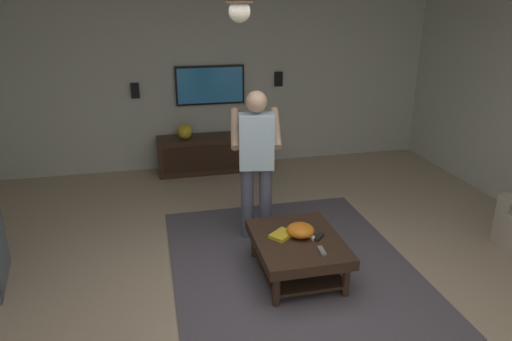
% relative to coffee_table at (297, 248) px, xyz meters
% --- Properties ---
extents(ground_plane, '(9.08, 9.08, 0.00)m').
position_rel_coffee_table_xyz_m(ground_plane, '(-0.44, 0.26, -0.30)').
color(ground_plane, tan).
extents(wall_back_tv, '(0.10, 6.97, 2.82)m').
position_rel_coffee_table_xyz_m(wall_back_tv, '(3.40, 0.26, 1.12)').
color(wall_back_tv, '#B2B7AD').
rests_on(wall_back_tv, ground).
extents(area_rug, '(2.84, 2.34, 0.01)m').
position_rel_coffee_table_xyz_m(area_rug, '(0.20, 0.00, -0.29)').
color(area_rug, '#514C56').
rests_on(area_rug, ground).
extents(coffee_table, '(1.00, 0.80, 0.40)m').
position_rel_coffee_table_xyz_m(coffee_table, '(0.00, 0.00, 0.00)').
color(coffee_table, '#332116').
rests_on(coffee_table, ground).
extents(media_console, '(0.45, 1.70, 0.55)m').
position_rel_coffee_table_xyz_m(media_console, '(3.06, 0.35, -0.02)').
color(media_console, '#332116').
rests_on(media_console, ground).
extents(tv, '(0.05, 1.04, 0.58)m').
position_rel_coffee_table_xyz_m(tv, '(3.30, 0.35, 0.98)').
color(tv, black).
extents(person_standing, '(0.60, 0.60, 1.64)m').
position_rel_coffee_table_xyz_m(person_standing, '(0.87, 0.20, 0.64)').
color(person_standing, '#4C5166').
rests_on(person_standing, ground).
extents(bowl, '(0.26, 0.26, 0.12)m').
position_rel_coffee_table_xyz_m(bowl, '(0.04, -0.04, 0.16)').
color(bowl, orange).
rests_on(bowl, coffee_table).
extents(remote_white, '(0.16, 0.08, 0.02)m').
position_rel_coffee_table_xyz_m(remote_white, '(-0.00, -0.12, 0.12)').
color(remote_white, white).
rests_on(remote_white, coffee_table).
extents(remote_black, '(0.14, 0.13, 0.02)m').
position_rel_coffee_table_xyz_m(remote_black, '(-0.04, -0.19, 0.12)').
color(remote_black, black).
rests_on(remote_black, coffee_table).
extents(remote_grey, '(0.15, 0.05, 0.02)m').
position_rel_coffee_table_xyz_m(remote_grey, '(-0.29, -0.13, 0.12)').
color(remote_grey, slate).
rests_on(remote_grey, coffee_table).
extents(book, '(0.26, 0.27, 0.04)m').
position_rel_coffee_table_xyz_m(book, '(0.07, 0.14, 0.12)').
color(book, gold).
rests_on(book, coffee_table).
extents(vase_round, '(0.22, 0.22, 0.22)m').
position_rel_coffee_table_xyz_m(vase_round, '(3.02, 0.78, 0.36)').
color(vase_round, gold).
rests_on(vase_round, media_console).
extents(wall_speaker_left, '(0.06, 0.12, 0.22)m').
position_rel_coffee_table_xyz_m(wall_speaker_left, '(3.32, -0.72, 1.03)').
color(wall_speaker_left, black).
extents(wall_speaker_right, '(0.06, 0.12, 0.22)m').
position_rel_coffee_table_xyz_m(wall_speaker_right, '(3.32, 1.44, 0.94)').
color(wall_speaker_right, black).
extents(ceiling_fan, '(1.19, 1.18, 0.46)m').
position_rel_coffee_table_xyz_m(ceiling_fan, '(-0.17, 0.58, 2.20)').
color(ceiling_fan, '#4C3828').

